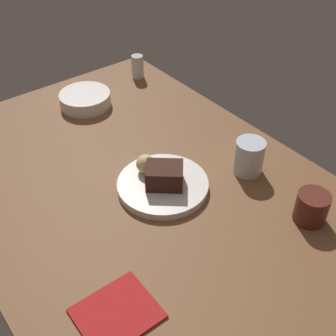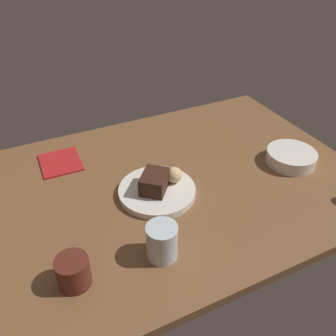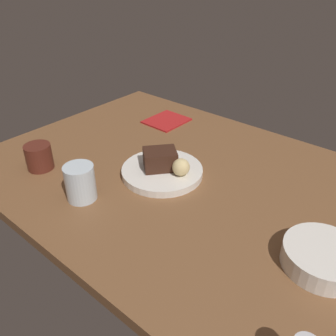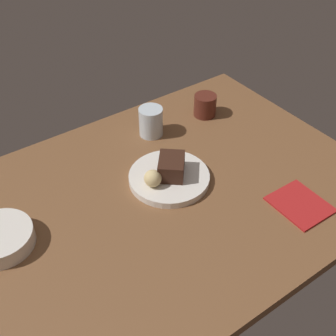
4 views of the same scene
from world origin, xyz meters
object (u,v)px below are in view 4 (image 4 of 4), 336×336
at_px(dessert_plate, 169,178).
at_px(side_bowl, 0,238).
at_px(folded_napkin, 300,204).
at_px(coffee_cup, 205,105).
at_px(chocolate_cake_slice, 171,167).
at_px(water_glass, 151,122).
at_px(bread_roll, 153,178).

xyz_separation_m(dessert_plate, side_bowl, (-0.47, 0.05, 0.01)).
bearing_deg(folded_napkin, coffee_cup, 82.16).
distance_m(side_bowl, folded_napkin, 0.77).
bearing_deg(folded_napkin, chocolate_cake_slice, 127.68).
distance_m(dessert_plate, water_glass, 0.24).
bearing_deg(water_glass, folded_napkin, -74.05).
relative_size(bread_roll, water_glass, 0.52).
xyz_separation_m(dessert_plate, water_glass, (0.08, 0.22, 0.04)).
distance_m(water_glass, coffee_cup, 0.21).
relative_size(chocolate_cake_slice, side_bowl, 0.56).
relative_size(water_glass, side_bowl, 0.58).
bearing_deg(side_bowl, coffee_cup, 11.57).
bearing_deg(side_bowl, bread_roll, -7.69).
bearing_deg(dessert_plate, folded_napkin, -51.40).
xyz_separation_m(chocolate_cake_slice, bread_roll, (-0.07, -0.01, -0.00)).
distance_m(chocolate_cake_slice, side_bowl, 0.48).
bearing_deg(water_glass, chocolate_cake_slice, -109.39).
relative_size(dessert_plate, chocolate_cake_slice, 2.54).
bearing_deg(side_bowl, dessert_plate, -5.69).
height_order(bread_roll, folded_napkin, bread_roll).
distance_m(bread_roll, side_bowl, 0.41).
height_order(bread_roll, coffee_cup, coffee_cup).
height_order(dessert_plate, folded_napkin, dessert_plate).
bearing_deg(folded_napkin, bread_roll, 136.23).
height_order(dessert_plate, water_glass, water_glass).
xyz_separation_m(chocolate_cake_slice, side_bowl, (-0.48, 0.05, -0.03)).
distance_m(bread_roll, coffee_cup, 0.41).
bearing_deg(coffee_cup, chocolate_cake_slice, -144.67).
distance_m(chocolate_cake_slice, folded_napkin, 0.36).
bearing_deg(folded_napkin, side_bowl, 154.54).
height_order(dessert_plate, chocolate_cake_slice, chocolate_cake_slice).
height_order(water_glass, coffee_cup, water_glass).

